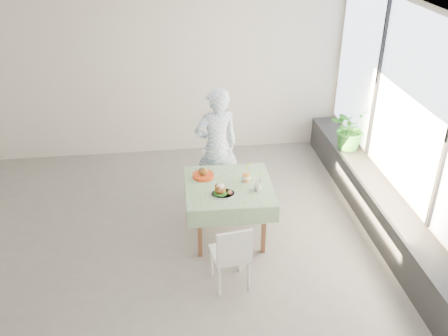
{
  "coord_description": "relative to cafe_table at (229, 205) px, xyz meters",
  "views": [
    {
      "loc": [
        0.1,
        -5.15,
        3.82
      ],
      "look_at": [
        0.77,
        0.02,
        0.95
      ],
      "focal_mm": 40.0,
      "sensor_mm": 36.0,
      "label": 1
    }
  ],
  "objects": [
    {
      "name": "main_dish",
      "position": [
        -0.11,
        -0.2,
        0.33
      ],
      "size": [
        0.28,
        0.28,
        0.14
      ],
      "color": "white",
      "rests_on": "cafe_table"
    },
    {
      "name": "second_dish",
      "position": [
        -0.29,
        0.23,
        0.32
      ],
      "size": [
        0.27,
        0.27,
        0.13
      ],
      "color": "red",
      "rests_on": "cafe_table"
    },
    {
      "name": "ceiling",
      "position": [
        -0.82,
        0.03,
        2.34
      ],
      "size": [
        6.0,
        6.0,
        0.0
      ],
      "primitive_type": "plane",
      "rotation": [
        3.14,
        0.0,
        0.0
      ],
      "color": "white",
      "rests_on": "ground"
    },
    {
      "name": "wall_back",
      "position": [
        -0.82,
        2.53,
        0.94
      ],
      "size": [
        6.0,
        0.02,
        2.8
      ],
      "primitive_type": "cube",
      "color": "beige",
      "rests_on": "ground"
    },
    {
      "name": "chair_near",
      "position": [
        -0.11,
        -0.9,
        -0.21
      ],
      "size": [
        0.44,
        0.44,
        0.82
      ],
      "color": "white",
      "rests_on": "ground"
    },
    {
      "name": "potted_plant",
      "position": [
        1.97,
        1.25,
        0.37
      ],
      "size": [
        0.78,
        0.77,
        0.66
      ],
      "primitive_type": "imported",
      "rotation": [
        0.0,
        0.0,
        0.66
      ],
      "color": "#2C7025",
      "rests_on": "window_ledge"
    },
    {
      "name": "diner",
      "position": [
        -0.05,
        0.87,
        0.38
      ],
      "size": [
        0.69,
        0.54,
        1.67
      ],
      "primitive_type": "imported",
      "rotation": [
        0.0,
        0.0,
        3.39
      ],
      "color": "#82A6D0",
      "rests_on": "ground"
    },
    {
      "name": "juice_cup_lemonade",
      "position": [
        0.33,
        -0.16,
        0.34
      ],
      "size": [
        0.09,
        0.09,
        0.25
      ],
      "color": "white",
      "rests_on": "cafe_table"
    },
    {
      "name": "cafe_table",
      "position": [
        0.0,
        0.0,
        0.0
      ],
      "size": [
        1.07,
        1.07,
        0.74
      ],
      "color": "brown",
      "rests_on": "ground"
    },
    {
      "name": "chair_far",
      "position": [
        -0.05,
        0.66,
        -0.21
      ],
      "size": [
        0.39,
        0.39,
        0.82
      ],
      "color": "white",
      "rests_on": "ground"
    },
    {
      "name": "floor",
      "position": [
        -0.82,
        0.03,
        -0.46
      ],
      "size": [
        6.0,
        6.0,
        0.0
      ],
      "primitive_type": "plane",
      "color": "slate",
      "rests_on": "ground"
    },
    {
      "name": "wall_front",
      "position": [
        -0.82,
        -2.47,
        0.94
      ],
      "size": [
        6.0,
        0.02,
        2.8
      ],
      "primitive_type": "cube",
      "color": "beige",
      "rests_on": "ground"
    },
    {
      "name": "juice_cup_orange",
      "position": [
        0.23,
        0.06,
        0.35
      ],
      "size": [
        0.1,
        0.1,
        0.29
      ],
      "color": "white",
      "rests_on": "cafe_table"
    },
    {
      "name": "window_pane",
      "position": [
        2.15,
        0.03,
        1.19
      ],
      "size": [
        0.01,
        4.8,
        2.18
      ],
      "primitive_type": "cube",
      "color": "#D1E0F9",
      "rests_on": "ground"
    },
    {
      "name": "window_ledge",
      "position": [
        1.98,
        0.03,
        -0.21
      ],
      "size": [
        0.4,
        4.8,
        0.5
      ],
      "primitive_type": "cube",
      "color": "black",
      "rests_on": "ground"
    },
    {
      "name": "wall_right",
      "position": [
        2.18,
        0.03,
        0.94
      ],
      "size": [
        0.02,
        5.0,
        2.8
      ],
      "primitive_type": "cube",
      "color": "beige",
      "rests_on": "ground"
    }
  ]
}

